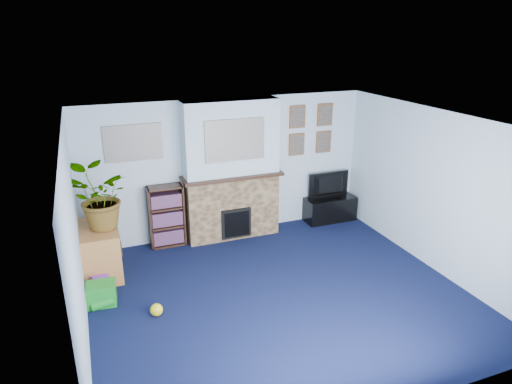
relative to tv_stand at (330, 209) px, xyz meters
name	(u,v)px	position (x,y,z in m)	size (l,w,h in m)	color
floor	(279,294)	(-1.95, -2.03, -0.23)	(5.00, 4.50, 0.01)	#0D1333
ceiling	(283,123)	(-1.95, -2.03, 2.17)	(5.00, 4.50, 0.01)	white
wall_back	(228,168)	(-1.95, 0.22, 0.97)	(5.00, 0.04, 2.40)	silver
wall_front	(387,309)	(-1.95, -4.28, 0.97)	(5.00, 0.04, 2.40)	silver
wall_left	(75,246)	(-4.45, -2.03, 0.97)	(0.04, 4.50, 2.40)	silver
wall_right	(435,191)	(0.55, -2.03, 0.97)	(0.04, 4.50, 2.40)	silver
chimney_breast	(231,172)	(-1.95, 0.02, 0.96)	(1.72, 0.50, 2.40)	brown
collage_main	(235,140)	(-1.95, -0.19, 1.55)	(1.00, 0.03, 0.68)	gray
collage_left	(133,143)	(-3.50, 0.21, 1.55)	(0.90, 0.03, 0.58)	gray
portrait_tl	(297,117)	(-0.65, 0.20, 1.77)	(0.30, 0.03, 0.40)	brown
portrait_tr	(325,115)	(-0.10, 0.20, 1.77)	(0.30, 0.03, 0.40)	brown
portrait_bl	(297,144)	(-0.65, 0.20, 1.27)	(0.30, 0.03, 0.40)	brown
portrait_br	(323,142)	(-0.10, 0.20, 1.27)	(0.30, 0.03, 0.40)	brown
tv_stand	(330,209)	(0.00, 0.00, 0.00)	(0.97, 0.41, 0.46)	black
television	(331,186)	(0.00, 0.02, 0.47)	(0.82, 0.11, 0.47)	black
bookshelf	(167,217)	(-3.08, 0.08, 0.28)	(0.58, 0.28, 1.05)	#311C11
sideboard	(101,252)	(-4.19, -0.52, 0.12)	(0.53, 0.96, 0.75)	#B6723A
potted_plant	(97,198)	(-4.14, -0.57, 0.99)	(0.84, 0.72, 0.93)	#26661E
mantel_clock	(230,171)	(-1.98, -0.03, 1.00)	(0.11, 0.06, 0.15)	gold
mantel_candle	(248,168)	(-1.66, -0.03, 1.01)	(0.05, 0.05, 0.16)	#B2BFC6
mantel_teddy	(201,174)	(-2.48, -0.03, 0.99)	(0.13, 0.13, 0.13)	gray
mantel_can	(268,167)	(-1.31, -0.03, 0.99)	(0.06, 0.06, 0.11)	purple
green_crate	(102,294)	(-4.25, -1.37, -0.08)	(0.37, 0.30, 0.30)	#198C26
toy_ball	(156,309)	(-3.61, -1.91, -0.14)	(0.16, 0.16, 0.16)	yellow
toy_block	(100,284)	(-4.25, -1.03, -0.12)	(0.19, 0.19, 0.24)	purple
toy_tube	(103,304)	(-4.25, -1.49, -0.15)	(0.13, 0.13, 0.28)	#198C26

